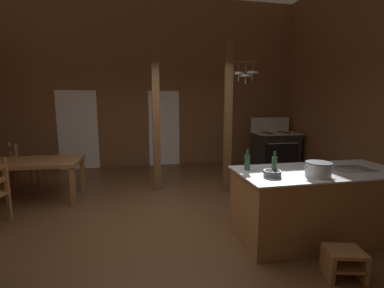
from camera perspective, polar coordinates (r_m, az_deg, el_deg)
The scene contains 15 objects.
ground_plane at distance 4.05m, azimuth -6.18°, elevation -17.70°, with size 8.99×8.41×0.10m, color brown.
wall_back at distance 7.50m, azimuth -9.33°, elevation 12.59°, with size 8.99×0.14×4.49m, color brown.
glazed_door_back_left at distance 7.60m, azimuth -23.09°, elevation 2.71°, with size 1.00×0.01×2.05m, color white.
glazed_panel_back_right at distance 7.48m, azimuth -5.93°, elevation 3.30°, with size 0.84×0.01×2.05m, color white.
kitchen_island at distance 3.97m, azimuth 25.12°, elevation -11.36°, with size 2.16×0.96×0.89m.
stove_range at distance 7.68m, azimuth 17.21°, elevation -1.00°, with size 1.16×0.84×1.32m.
support_post_with_pot_rack at distance 5.22m, azimuth 8.09°, elevation 6.47°, with size 0.64×0.26×2.84m.
support_post_center at distance 5.30m, azimuth -7.63°, elevation 5.21°, with size 0.14×0.14×2.84m.
step_stool at distance 3.33m, azimuth 29.58°, elevation -20.81°, with size 0.42×0.36×0.30m.
dining_table at distance 5.54m, azimuth -31.24°, elevation -3.93°, with size 1.71×0.93×0.74m.
ladderback_chair_by_post at distance 6.53m, azimuth -32.44°, elevation -4.03°, with size 0.62×0.62×0.95m.
stockpot_on_counter at distance 3.52m, azimuth 25.29°, elevation -4.89°, with size 0.37×0.30×0.17m.
mixing_bowl_on_counter at distance 3.33m, azimuth 16.70°, elevation -6.00°, with size 0.21×0.21×0.07m.
bottle_tall_on_counter at distance 3.53m, azimuth 11.66°, elevation -3.74°, with size 0.07×0.07×0.28m.
bottle_short_on_counter at distance 3.50m, azimuth 17.09°, elevation -4.14°, with size 0.06×0.06×0.27m.
Camera 1 is at (-0.31, -3.61, 1.77)m, focal length 25.09 mm.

